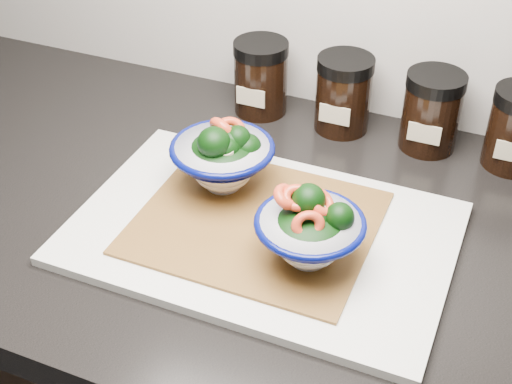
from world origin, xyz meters
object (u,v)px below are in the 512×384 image
at_px(cutting_board, 262,233).
at_px(bowl_left, 224,157).
at_px(bowl_right, 310,231).
at_px(spice_jar_a, 261,77).
at_px(spice_jar_b, 343,94).
at_px(spice_jar_c, 432,111).

relative_size(cutting_board, bowl_left, 3.38).
xyz_separation_m(cutting_board, bowl_right, (0.07, -0.03, 0.05)).
distance_m(cutting_board, bowl_right, 0.09).
height_order(cutting_board, spice_jar_a, spice_jar_a).
distance_m(cutting_board, spice_jar_a, 0.30).
relative_size(bowl_right, spice_jar_b, 1.10).
height_order(bowl_right, spice_jar_a, spice_jar_a).
relative_size(bowl_left, spice_jar_c, 1.18).
xyz_separation_m(spice_jar_a, spice_jar_b, (0.13, 0.00, 0.00)).
bearing_deg(bowl_left, spice_jar_c, 45.05).
distance_m(bowl_left, bowl_right, 0.17).
height_order(spice_jar_b, spice_jar_c, same).
bearing_deg(bowl_left, spice_jar_a, 100.39).
distance_m(bowl_right, spice_jar_c, 0.32).
relative_size(bowl_left, spice_jar_b, 1.18).
bearing_deg(spice_jar_a, spice_jar_c, 0.00).
bearing_deg(cutting_board, bowl_left, 142.26).
bearing_deg(spice_jar_b, bowl_right, -79.40).
bearing_deg(bowl_left, cutting_board, -37.74).
relative_size(cutting_board, bowl_right, 3.62).
xyz_separation_m(bowl_left, bowl_right, (0.15, -0.09, -0.00)).
bearing_deg(bowl_right, spice_jar_b, 100.60).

